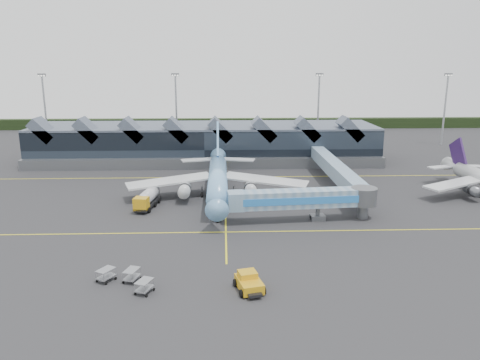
{
  "coord_description": "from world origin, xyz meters",
  "views": [
    {
      "loc": [
        -0.27,
        -76.62,
        25.61
      ],
      "look_at": [
        2.68,
        5.3,
        5.0
      ],
      "focal_mm": 35.0,
      "sensor_mm": 36.0,
      "label": 1
    }
  ],
  "objects_px": {
    "fuel_truck": "(148,198)",
    "pushback_tug": "(249,283)",
    "main_airliner": "(218,177)",
    "jet_bridge": "(312,199)"
  },
  "relations": [
    {
      "from": "main_airliner",
      "to": "pushback_tug",
      "type": "height_order",
      "value": "main_airliner"
    },
    {
      "from": "main_airliner",
      "to": "fuel_truck",
      "type": "xyz_separation_m",
      "value": [
        -12.66,
        -6.58,
        -2.12
      ]
    },
    {
      "from": "main_airliner",
      "to": "pushback_tug",
      "type": "bearing_deg",
      "value": -84.47
    },
    {
      "from": "main_airliner",
      "to": "pushback_tug",
      "type": "distance_m",
      "value": 39.58
    },
    {
      "from": "jet_bridge",
      "to": "fuel_truck",
      "type": "xyz_separation_m",
      "value": [
        -28.38,
        8.31,
        -1.89
      ]
    },
    {
      "from": "main_airliner",
      "to": "jet_bridge",
      "type": "height_order",
      "value": "main_airliner"
    },
    {
      "from": "fuel_truck",
      "to": "pushback_tug",
      "type": "bearing_deg",
      "value": -53.83
    },
    {
      "from": "jet_bridge",
      "to": "pushback_tug",
      "type": "relative_size",
      "value": 5.03
    },
    {
      "from": "jet_bridge",
      "to": "pushback_tug",
      "type": "bearing_deg",
      "value": -120.85
    },
    {
      "from": "main_airliner",
      "to": "pushback_tug",
      "type": "xyz_separation_m",
      "value": [
        3.99,
        -39.26,
        -3.0
      ]
    }
  ]
}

